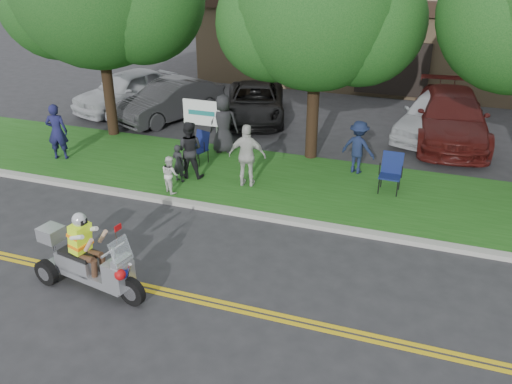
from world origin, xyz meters
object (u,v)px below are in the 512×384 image
(parked_car_far_left, at_px, (128,90))
(parked_car_far_right, at_px, (435,114))
(lawn_chair_a, at_px, (200,145))
(parked_car_right, at_px, (451,117))
(lawn_chair_b, at_px, (391,170))
(spectator_adult_mid, at_px, (189,150))
(trike_scooter, at_px, (87,262))
(parked_car_mid, at_px, (255,102))
(parked_car_left, at_px, (170,100))
(spectator_adult_right, at_px, (247,156))
(spectator_adult_left, at_px, (57,132))

(parked_car_far_left, distance_m, parked_car_far_right, 11.70)
(lawn_chair_a, distance_m, parked_car_right, 8.57)
(lawn_chair_b, distance_m, spectator_adult_mid, 5.60)
(lawn_chair_a, distance_m, spectator_adult_mid, 1.16)
(parked_car_right, distance_m, parked_car_far_right, 0.53)
(lawn_chair_b, bearing_deg, parked_car_right, 76.04)
(trike_scooter, height_order, parked_car_right, trike_scooter)
(spectator_adult_mid, xyz_separation_m, parked_car_far_right, (6.39, 6.14, -0.14))
(parked_car_mid, bearing_deg, trike_scooter, -105.35)
(lawn_chair_a, xyz_separation_m, parked_car_far_right, (6.57, 5.02, 0.14))
(parked_car_left, bearing_deg, spectator_adult_mid, -35.04)
(parked_car_right, bearing_deg, parked_car_left, -179.35)
(spectator_adult_right, xyz_separation_m, parked_car_right, (5.14, 5.97, -0.17))
(parked_car_far_left, distance_m, parked_car_right, 12.19)
(trike_scooter, bearing_deg, lawn_chair_b, 61.74)
(parked_car_far_left, xyz_separation_m, parked_car_far_right, (11.68, 0.72, 0.00))
(parked_car_left, bearing_deg, lawn_chair_b, -1.91)
(parked_car_far_left, height_order, parked_car_far_right, parked_car_far_right)
(trike_scooter, height_order, spectator_adult_mid, spectator_adult_mid)
(spectator_adult_right, distance_m, parked_car_right, 7.88)
(spectator_adult_right, distance_m, parked_car_far_left, 8.88)
(lawn_chair_b, relative_size, parked_car_far_right, 0.23)
(lawn_chair_a, xyz_separation_m, parked_car_mid, (0.07, 4.79, 0.00))
(lawn_chair_a, distance_m, spectator_adult_left, 4.40)
(parked_car_right, relative_size, parked_car_far_right, 1.21)
(lawn_chair_b, xyz_separation_m, parked_car_far_left, (-10.79, 4.44, 0.08))
(parked_car_right, bearing_deg, lawn_chair_a, -151.36)
(spectator_adult_mid, relative_size, parked_car_right, 0.29)
(lawn_chair_a, xyz_separation_m, parked_car_left, (-2.93, 3.72, 0.08))
(parked_car_far_right, bearing_deg, spectator_adult_left, -135.87)
(parked_car_far_right, bearing_deg, spectator_adult_mid, -121.91)
(trike_scooter, height_order, spectator_adult_right, spectator_adult_right)
(trike_scooter, distance_m, spectator_adult_left, 7.17)
(spectator_adult_right, distance_m, parked_car_mid, 6.20)
(parked_car_far_left, relative_size, parked_car_right, 0.82)
(parked_car_far_left, relative_size, parked_car_mid, 0.99)
(spectator_adult_left, distance_m, spectator_adult_mid, 4.40)
(lawn_chair_b, bearing_deg, trike_scooter, -127.34)
(parked_car_mid, bearing_deg, spectator_adult_mid, -106.67)
(lawn_chair_b, height_order, parked_car_far_right, parked_car_far_right)
(trike_scooter, xyz_separation_m, spectator_adult_left, (-4.76, 5.34, 0.38))
(trike_scooter, xyz_separation_m, lawn_chair_a, (-0.54, 6.52, 0.06))
(lawn_chair_b, relative_size, spectator_adult_mid, 0.65)
(lawn_chair_a, height_order, parked_car_far_right, parked_car_far_right)
(trike_scooter, xyz_separation_m, parked_car_mid, (-0.47, 11.31, 0.06))
(spectator_adult_left, relative_size, parked_car_far_left, 0.38)
(lawn_chair_b, relative_size, spectator_adult_left, 0.61)
(trike_scooter, relative_size, parked_car_mid, 0.55)
(spectator_adult_right, height_order, parked_car_mid, spectator_adult_right)
(lawn_chair_b, height_order, spectator_adult_right, spectator_adult_right)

